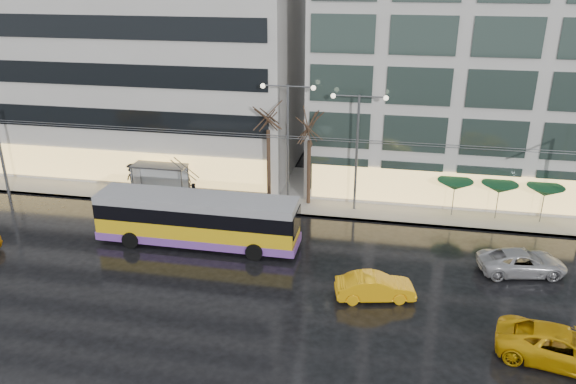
# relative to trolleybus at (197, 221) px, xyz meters

# --- Properties ---
(ground) EXTENTS (140.00, 140.00, 0.00)m
(ground) POSITION_rel_trolleybus_xyz_m (2.47, -3.43, -1.64)
(ground) COLOR black
(ground) RESTS_ON ground
(sidewalk) EXTENTS (80.00, 10.00, 0.15)m
(sidewalk) POSITION_rel_trolleybus_xyz_m (4.47, 10.57, -1.56)
(sidewalk) COLOR gray
(sidewalk) RESTS_ON ground
(kerb) EXTENTS (80.00, 0.10, 0.15)m
(kerb) POSITION_rel_trolleybus_xyz_m (4.47, 5.62, -1.56)
(kerb) COLOR slate
(kerb) RESTS_ON ground
(building_left) EXTENTS (34.00, 14.00, 22.00)m
(building_left) POSITION_rel_trolleybus_xyz_m (-13.53, 15.57, 9.51)
(building_left) COLOR #AAA7A3
(building_left) RESTS_ON sidewalk
(building_right) EXTENTS (32.00, 14.00, 25.00)m
(building_right) POSITION_rel_trolleybus_xyz_m (21.47, 15.57, 11.01)
(building_right) COLOR #AAA7A3
(building_right) RESTS_ON sidewalk
(trolleybus) EXTENTS (13.05, 5.12, 6.04)m
(trolleybus) POSITION_rel_trolleybus_xyz_m (0.00, 0.00, 0.00)
(trolleybus) COLOR gold
(trolleybus) RESTS_ON ground
(catenary) EXTENTS (42.24, 5.12, 7.00)m
(catenary) POSITION_rel_trolleybus_xyz_m (3.47, 4.51, 2.62)
(catenary) COLOR #595B60
(catenary) RESTS_ON ground
(bus_shelter) EXTENTS (4.20, 1.60, 2.51)m
(bus_shelter) POSITION_rel_trolleybus_xyz_m (-5.91, 7.25, 0.33)
(bus_shelter) COLOR #595B60
(bus_shelter) RESTS_ON sidewalk
(street_lamp_near) EXTENTS (3.96, 0.36, 9.03)m
(street_lamp_near) POSITION_rel_trolleybus_xyz_m (4.47, 7.37, 4.36)
(street_lamp_near) COLOR #595B60
(street_lamp_near) RESTS_ON sidewalk
(street_lamp_far) EXTENTS (3.96, 0.36, 8.53)m
(street_lamp_far) POSITION_rel_trolleybus_xyz_m (9.47, 7.37, 4.08)
(street_lamp_far) COLOR #595B60
(street_lamp_far) RESTS_ON sidewalk
(tree_a) EXTENTS (3.20, 3.20, 8.40)m
(tree_a) POSITION_rel_trolleybus_xyz_m (2.97, 7.57, 5.45)
(tree_a) COLOR black
(tree_a) RESTS_ON sidewalk
(tree_b) EXTENTS (3.20, 3.20, 7.70)m
(tree_b) POSITION_rel_trolleybus_xyz_m (5.97, 7.77, 4.76)
(tree_b) COLOR black
(tree_b) RESTS_ON sidewalk
(parasol_a) EXTENTS (2.50, 2.50, 2.65)m
(parasol_a) POSITION_rel_trolleybus_xyz_m (16.47, 7.57, 0.81)
(parasol_a) COLOR #595B60
(parasol_a) RESTS_ON sidewalk
(parasol_b) EXTENTS (2.50, 2.50, 2.65)m
(parasol_b) POSITION_rel_trolleybus_xyz_m (19.47, 7.57, 0.81)
(parasol_b) COLOR #595B60
(parasol_b) RESTS_ON sidewalk
(parasol_c) EXTENTS (2.50, 2.50, 2.65)m
(parasol_c) POSITION_rel_trolleybus_xyz_m (22.47, 7.57, 0.81)
(parasol_c) COLOR #595B60
(parasol_c) RESTS_ON sidewalk
(taxi_b) EXTENTS (4.51, 2.41, 1.41)m
(taxi_b) POSITION_rel_trolleybus_xyz_m (11.57, -4.30, -0.93)
(taxi_b) COLOR #F7A80D
(taxi_b) RESTS_ON ground
(taxi_c) EXTENTS (6.23, 3.86, 1.61)m
(taxi_c) POSITION_rel_trolleybus_xyz_m (20.19, -7.99, -0.83)
(taxi_c) COLOR #D49A0B
(taxi_c) RESTS_ON ground
(sedan_silver) EXTENTS (5.37, 3.22, 1.40)m
(sedan_silver) POSITION_rel_trolleybus_xyz_m (19.91, 0.15, -0.94)
(sedan_silver) COLOR #9D9DA1
(sedan_silver) RESTS_ON ground
(pedestrian_a) EXTENTS (1.26, 1.27, 2.19)m
(pedestrian_a) POSITION_rel_trolleybus_xyz_m (-3.73, 7.97, -0.05)
(pedestrian_a) COLOR black
(pedestrian_a) RESTS_ON sidewalk
(pedestrian_b) EXTENTS (0.98, 0.90, 1.63)m
(pedestrian_b) POSITION_rel_trolleybus_xyz_m (-2.51, 6.01, -0.67)
(pedestrian_b) COLOR black
(pedestrian_b) RESTS_ON sidewalk
(pedestrian_c) EXTENTS (1.30, 0.97, 2.11)m
(pedestrian_c) POSITION_rel_trolleybus_xyz_m (-8.34, 8.04, -0.36)
(pedestrian_c) COLOR black
(pedestrian_c) RESTS_ON sidewalk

